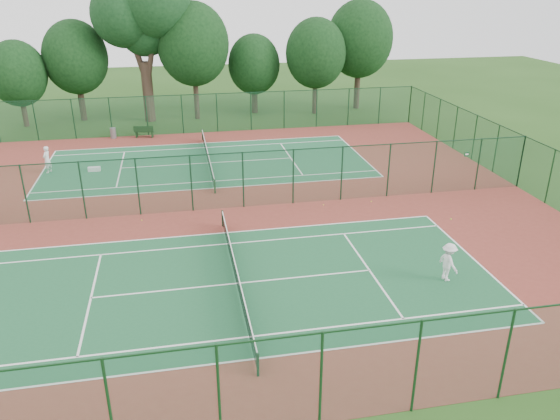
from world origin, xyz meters
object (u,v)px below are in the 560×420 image
object	(u,v)px
player_far	(47,159)
big_tree	(142,13)
bench	(144,131)
trash_bin	(113,133)
kit_bag	(94,169)
player_near	(448,262)

from	to	relation	value
player_far	big_tree	size ratio (longest dim) A/B	0.14
player_far	bench	distance (m)	10.46
trash_bin	player_far	bearing A→B (deg)	-113.83
trash_bin	big_tree	xyz separation A→B (m)	(3.13, 5.99, 9.45)
player_far	trash_bin	size ratio (longest dim) A/B	2.13
trash_bin	kit_bag	distance (m)	8.95
bench	kit_bag	size ratio (longest dim) A/B	2.06
player_far	kit_bag	bearing A→B (deg)	105.58
player_near	trash_bin	bearing A→B (deg)	19.89
player_near	bench	bearing A→B (deg)	16.10
player_near	player_far	distance (m)	28.66
player_far	bench	bearing A→B (deg)	163.78
player_far	kit_bag	world-z (taller)	player_far
player_near	trash_bin	xyz separation A→B (m)	(-17.19, 28.11, -0.48)
trash_bin	big_tree	bearing A→B (deg)	62.42
player_near	trash_bin	size ratio (longest dim) A/B	2.03
player_near	kit_bag	world-z (taller)	player_near
bench	big_tree	size ratio (longest dim) A/B	0.13
player_far	trash_bin	xyz separation A→B (m)	(3.79, 8.58, -0.52)
trash_bin	kit_bag	world-z (taller)	trash_bin
kit_bag	big_tree	world-z (taller)	big_tree
player_near	big_tree	bearing A→B (deg)	10.86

